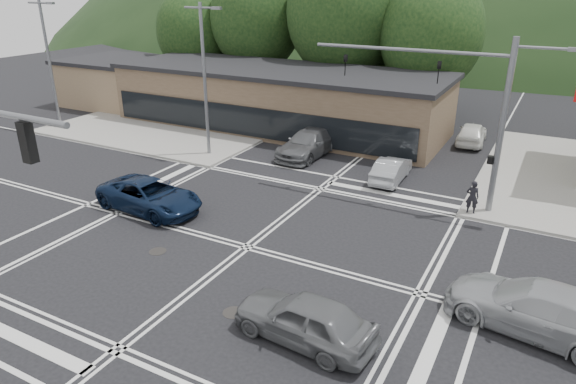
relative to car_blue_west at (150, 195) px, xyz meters
The scene contains 20 objects.
ground 6.14m from the car_blue_west, ahead, with size 120.00×120.00×0.00m, color black.
sidewalk_nw 16.67m from the car_blue_west, 122.62° to the left, with size 16.00×16.00×0.15m, color gray.
commercial_row 16.20m from the car_blue_west, 97.03° to the left, with size 24.00×8.00×4.00m, color brown.
commercial_nw 24.11m from the car_blue_west, 138.28° to the left, with size 8.00×7.00×3.60m, color #846B4F.
hill_north 89.24m from the car_blue_west, 86.13° to the left, with size 252.00×126.00×140.00m, color black.
tree_n_a 25.20m from the car_blue_west, 109.11° to the left, with size 8.00×8.00×11.75m.
tree_n_b 24.08m from the car_blue_west, 89.94° to the left, with size 9.00×9.00×12.98m.
tree_n_c 24.75m from the car_blue_west, 73.04° to the left, with size 7.60×7.60×10.87m.
tree_n_d 26.58m from the car_blue_west, 122.40° to the left, with size 6.80×6.80×9.76m.
tree_n_e 28.07m from the car_blue_west, 81.54° to the left, with size 8.40×8.40×11.98m.
streetlight_nw 9.43m from the car_blue_west, 106.76° to the left, with size 2.50×0.25×9.00m.
streetlight_w 18.34m from the car_blue_west, 153.23° to the left, with size 2.50×0.25×9.00m.
signal_mast_ne 15.47m from the car_blue_west, 29.14° to the left, with size 11.65×0.30×8.00m.
car_blue_west is the anchor object (origin of this frame).
car_grey_center 11.84m from the car_blue_west, 25.34° to the right, with size 1.80×4.47×1.52m, color slate.
car_silver_east 16.87m from the car_blue_west, ahead, with size 2.28×5.60×1.62m, color #9EA1A5.
car_queue_a 12.74m from the car_blue_west, 45.81° to the left, with size 1.37×3.92×1.29m, color #979A9E.
car_queue_b 21.56m from the car_blue_west, 57.76° to the left, with size 1.71×4.24×1.45m, color white.
car_northbound 11.29m from the car_blue_west, 74.46° to the left, with size 2.24×5.50×1.60m, color #56585A.
pedestrian 15.02m from the car_blue_west, 25.77° to the left, with size 0.57×0.38×1.58m, color black.
Camera 1 is at (10.25, -15.57, 10.17)m, focal length 32.00 mm.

